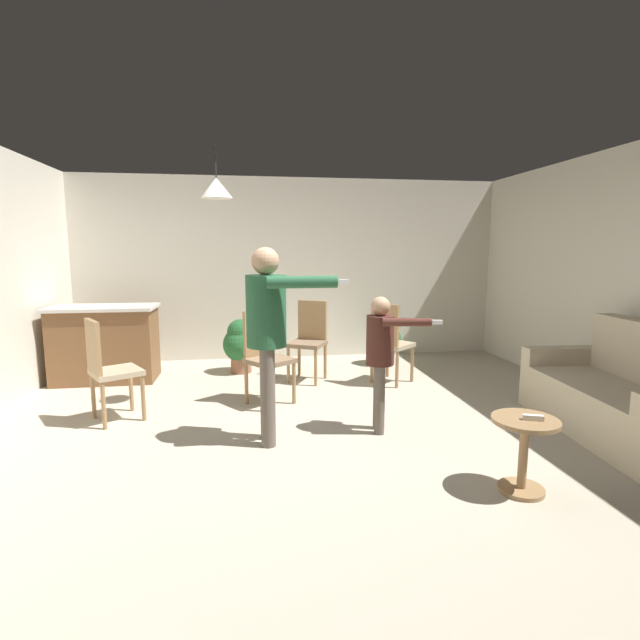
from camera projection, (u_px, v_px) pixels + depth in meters
The scene contains 15 objects.
ground at pixel (325, 434), 4.23m from camera, with size 7.68×7.68×0.00m, color #B2A893.
wall_back at pixel (292, 269), 7.16m from camera, with size 6.40×0.10×2.70m, color silver.
couch_floral at pixel (622, 399), 4.19m from camera, with size 0.99×1.86×1.00m.
kitchen_counter at pixel (105, 343), 5.91m from camera, with size 1.26×0.66×0.95m.
side_table_by_couch at pixel (524, 446), 3.18m from camera, with size 0.44×0.44×0.52m.
person_adult at pixel (268, 324), 3.92m from camera, with size 0.82×0.48×1.66m.
person_child at pixel (381, 349), 4.20m from camera, with size 0.61×0.42×1.23m.
dining_chair_by_counter at pixel (108, 366), 4.48m from camera, with size 0.58×0.58×1.00m.
dining_chair_near_wall at pixel (265, 353), 5.05m from camera, with size 0.59×0.59×1.00m.
dining_chair_centre_back at pixel (389, 340), 5.78m from camera, with size 0.59×0.59×1.00m.
dining_chair_spare at pixel (309, 337), 5.96m from camera, with size 0.57×0.57×1.00m.
potted_plant_corner at pixel (386, 338), 6.79m from camera, with size 0.45×0.45×0.69m.
potted_plant_by_wall at pixel (241, 343), 6.33m from camera, with size 0.47×0.47×0.73m.
spare_remote_on_table at pixel (533, 418), 3.12m from camera, with size 0.04×0.13×0.04m, color white.
ceiling_light_pendant at pixel (216, 188), 4.70m from camera, with size 0.32×0.32×0.55m.
Camera 1 is at (-0.63, -3.98, 1.64)m, focal length 26.49 mm.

